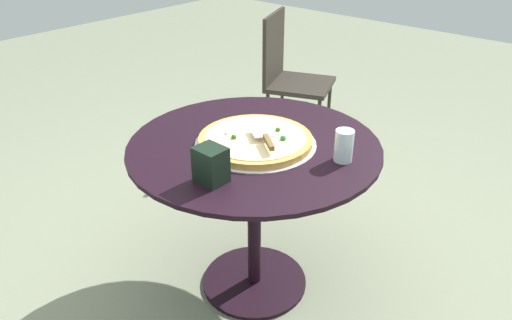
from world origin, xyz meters
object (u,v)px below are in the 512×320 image
Objects in this scene: patio_table at (254,178)px; pizza_on_tray at (256,140)px; pizza_server at (265,137)px; napkin_dispenser at (211,165)px; drinking_cup at (344,146)px; patio_chair_far at (289,72)px.

pizza_on_tray reaches higher than patio_table.
napkin_dispenser is at bearing -88.76° from pizza_server.
pizza_server is (0.07, -0.02, 0.21)m from patio_table.
napkin_dispenser is (0.08, -0.31, 0.22)m from patio_table.
napkin_dispenser reaches higher than pizza_on_tray.
patio_table is 0.17m from pizza_on_tray.
drinking_cup is 0.95× the size of napkin_dispenser.
drinking_cup is at bearing 17.68° from patio_table.
drinking_cup is (0.33, 0.11, 0.22)m from patio_table.
napkin_dispenser is 1.83m from patio_chair_far.
patio_table is 0.41m from drinking_cup.
pizza_server reaches higher than patio_table.
napkin_dispenser is 0.14× the size of patio_chair_far.
pizza_on_tray is 3.95× the size of drinking_cup.
patio_chair_far is (-1.13, 1.17, -0.27)m from drinking_cup.
pizza_server is at bearing -56.20° from patio_chair_far.
pizza_on_tray is 2.39× the size of pizza_server.
pizza_server is at bearing -13.35° from patio_table.
napkin_dispenser is at bearing -61.18° from patio_chair_far.
pizza_on_tray is 1.52m from patio_chair_far.
patio_table is 7.83× the size of napkin_dispenser.
napkin_dispenser is (0.07, -0.31, 0.05)m from pizza_on_tray.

